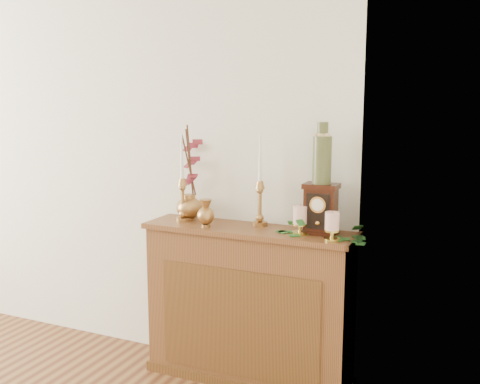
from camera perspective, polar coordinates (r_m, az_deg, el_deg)
The scene contains 10 objects.
console_shelf at distance 3.36m, azimuth 0.84°, elevation -11.84°, with size 1.24×0.34×0.93m.
candlestick_left at distance 3.37m, azimuth -5.87°, elevation -0.07°, with size 0.09×0.09×0.53m.
candlestick_center at distance 3.23m, azimuth 2.03°, elevation -0.39°, with size 0.09×0.09×0.54m.
bud_vase at distance 3.21m, azimuth -3.50°, elevation -2.21°, with size 0.10×0.10×0.16m.
ginger_jar at distance 3.43m, azimuth -4.91°, elevation 1.58°, with size 0.24×0.25×0.58m.
pillar_candle_left at distance 3.06m, azimuth 6.11°, elevation -2.70°, with size 0.09×0.09×0.17m.
pillar_candle_right at distance 2.94m, azimuth 9.34°, elevation -3.31°, with size 0.08×0.08×0.16m.
ivy_garland at distance 3.03m, azimuth 8.80°, elevation -4.31°, with size 0.50×0.23×0.09m.
mantel_clock at distance 3.07m, azimuth 8.20°, elevation -1.75°, with size 0.18×0.13×0.28m.
ceramic_vase at distance 3.03m, azimuth 8.34°, elevation 3.62°, with size 0.10×0.10×0.33m.
Camera 1 is at (2.65, -0.77, 1.66)m, focal length 42.00 mm.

